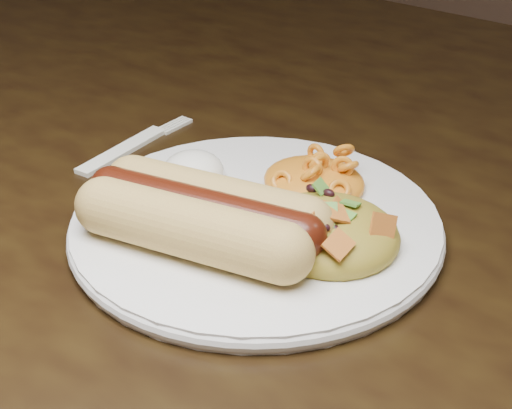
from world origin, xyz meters
The scene contains 7 objects.
table centered at (0.00, 0.00, 0.66)m, with size 1.60×0.90×0.75m.
plate centered at (-0.06, -0.12, 0.76)m, with size 0.26×0.26×0.01m, color white.
hotdog centered at (-0.07, -0.17, 0.78)m, with size 0.15×0.10×0.04m.
mac_and_cheese centered at (-0.05, -0.06, 0.78)m, with size 0.08×0.07×0.03m, color orange.
sour_cream centered at (-0.13, -0.11, 0.78)m, with size 0.05×0.05×0.03m, color white.
taco_salad centered at (0.00, -0.12, 0.78)m, with size 0.10×0.09×0.04m.
fork centered at (-0.22, -0.09, 0.75)m, with size 0.02×0.13×0.00m, color white.
Camera 1 is at (0.23, -0.49, 1.05)m, focal length 55.00 mm.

